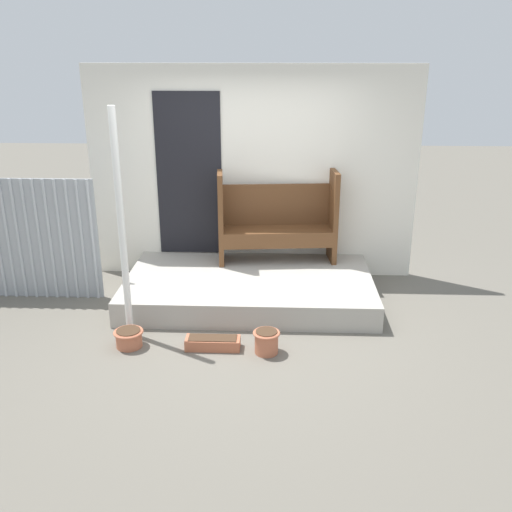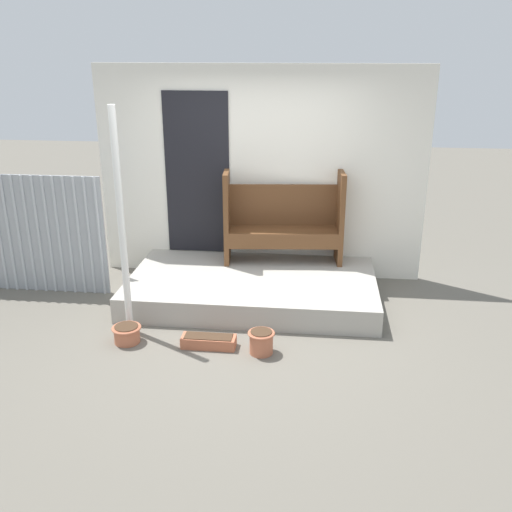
# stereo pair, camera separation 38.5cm
# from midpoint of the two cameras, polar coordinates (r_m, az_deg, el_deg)

# --- Properties ---
(ground_plane) EXTENTS (24.00, 24.00, 0.00)m
(ground_plane) POSITION_cam_midpoint_polar(r_m,az_deg,el_deg) (5.97, 0.11, -7.49)
(ground_plane) COLOR #666056
(porch_slab) EXTENTS (2.83, 1.61, 0.28)m
(porch_slab) POSITION_cam_midpoint_polar(r_m,az_deg,el_deg) (6.63, 1.30, -3.22)
(porch_slab) COLOR #A8A399
(porch_slab) RESTS_ON ground_plane
(house_wall) EXTENTS (4.03, 0.08, 2.60)m
(house_wall) POSITION_cam_midpoint_polar(r_m,az_deg,el_deg) (7.07, 1.68, 8.16)
(house_wall) COLOR white
(house_wall) RESTS_ON ground_plane
(support_post) EXTENTS (0.07, 0.07, 2.29)m
(support_post) POSITION_cam_midpoint_polar(r_m,az_deg,el_deg) (5.65, -11.42, 3.01)
(support_post) COLOR white
(support_post) RESTS_ON ground_plane
(bench) EXTENTS (1.46, 0.53, 1.11)m
(bench) POSITION_cam_midpoint_polar(r_m,az_deg,el_deg) (6.93, 4.34, 3.75)
(bench) COLOR brown
(bench) RESTS_ON porch_slab
(flower_pot_left) EXTENTS (0.29, 0.29, 0.18)m
(flower_pot_left) POSITION_cam_midpoint_polar(r_m,az_deg,el_deg) (5.81, -10.94, -7.61)
(flower_pot_left) COLOR #B76647
(flower_pot_left) RESTS_ON ground_plane
(flower_pot_middle) EXTENTS (0.26, 0.26, 0.23)m
(flower_pot_middle) POSITION_cam_midpoint_polar(r_m,az_deg,el_deg) (5.51, 2.55, -8.53)
(flower_pot_middle) COLOR #B76647
(flower_pot_middle) RESTS_ON ground_plane
(planter_box_rect) EXTENTS (0.53, 0.18, 0.12)m
(planter_box_rect) POSITION_cam_midpoint_polar(r_m,az_deg,el_deg) (5.65, -2.80, -8.56)
(planter_box_rect) COLOR #B26042
(planter_box_rect) RESTS_ON ground_plane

